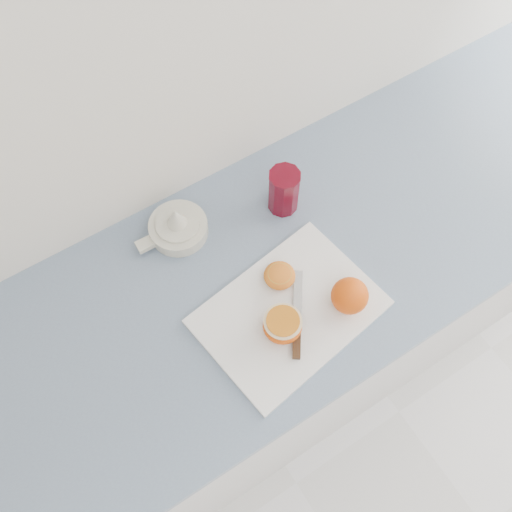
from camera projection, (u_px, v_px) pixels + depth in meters
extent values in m
cube|color=white|center=(129.00, 51.00, 0.99)|extent=(4.00, 0.04, 2.70)
cube|color=white|center=(257.00, 342.00, 1.71)|extent=(2.32, 0.60, 0.86)
cube|color=#7D97AE|center=(258.00, 279.00, 1.31)|extent=(2.38, 0.64, 0.03)
cube|color=white|center=(289.00, 312.00, 1.25)|extent=(0.42, 0.33, 0.01)
sphere|color=#FA3300|center=(350.00, 296.00, 1.22)|extent=(0.08, 0.08, 0.08)
ellipsoid|color=#FA3300|center=(282.00, 325.00, 1.21)|extent=(0.08, 0.08, 0.05)
cylinder|color=beige|center=(283.00, 321.00, 1.18)|extent=(0.08, 0.08, 0.00)
cylinder|color=orange|center=(283.00, 321.00, 1.18)|extent=(0.07, 0.07, 0.00)
ellipsoid|color=orange|center=(279.00, 275.00, 1.27)|extent=(0.07, 0.07, 0.03)
cylinder|color=gold|center=(280.00, 274.00, 1.26)|extent=(0.05, 0.05, 0.00)
cube|color=#442518|center=(297.00, 338.00, 1.21)|extent=(0.07, 0.08, 0.01)
cube|color=#B7B7BC|center=(298.00, 294.00, 1.26)|extent=(0.08, 0.10, 0.00)
cylinder|color=#B7B7BC|center=(297.00, 338.00, 1.21)|extent=(0.01, 0.01, 0.01)
cylinder|color=white|center=(179.00, 228.00, 1.34)|extent=(0.14, 0.14, 0.03)
cylinder|color=white|center=(177.00, 224.00, 1.32)|extent=(0.10, 0.10, 0.01)
cone|color=white|center=(176.00, 217.00, 1.29)|extent=(0.05, 0.05, 0.05)
cube|color=white|center=(146.00, 244.00, 1.32)|extent=(0.05, 0.03, 0.01)
ellipsoid|color=orange|center=(183.00, 222.00, 1.31)|extent=(0.01, 0.01, 0.00)
ellipsoid|color=orange|center=(170.00, 221.00, 1.31)|extent=(0.01, 0.01, 0.00)
ellipsoid|color=orange|center=(179.00, 227.00, 1.31)|extent=(0.01, 0.01, 0.00)
ellipsoid|color=orange|center=(183.00, 217.00, 1.32)|extent=(0.01, 0.01, 0.00)
cylinder|color=#620615|center=(284.00, 191.00, 1.33)|extent=(0.07, 0.07, 0.12)
cylinder|color=orange|center=(283.00, 202.00, 1.37)|extent=(0.06, 0.06, 0.02)
cylinder|color=#620615|center=(285.00, 176.00, 1.28)|extent=(0.08, 0.08, 0.00)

